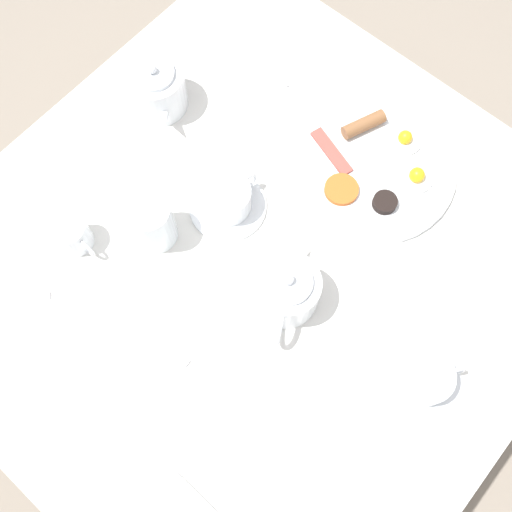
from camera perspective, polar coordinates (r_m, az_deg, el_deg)
The scene contains 12 objects.
ground_plane at distance 1.81m, azimuth 0.00°, elevation -8.52°, with size 8.00×8.00×0.00m, color gray.
table at distance 1.14m, azimuth 0.00°, elevation -1.54°, with size 1.04×1.07×0.75m.
breakfast_plate at distance 1.17m, azimuth 11.10°, elevation 8.43°, with size 0.32×0.32×0.04m.
teapot_near at distance 1.01m, azimuth 2.95°, elevation -3.36°, with size 0.11×0.18×0.12m.
teapot_far at distance 1.21m, azimuth -9.44°, elevation 15.49°, with size 0.17×0.11×0.12m.
teacup_with_saucer_left at distance 1.09m, azimuth -2.74°, elevation 5.37°, with size 0.14×0.14×0.07m.
teacup_with_saucer_right at distance 1.03m, azimuth 15.61°, elevation -11.18°, with size 0.14×0.14×0.07m.
water_glass_short at distance 1.06m, azimuth -9.91°, elevation 3.19°, with size 0.08×0.08×0.11m.
creamer_jug at distance 1.11m, azimuth -17.07°, elevation 1.91°, with size 0.09×0.06×0.07m.
knife_by_plate at distance 1.31m, azimuth 0.64°, elevation 19.11°, with size 0.20×0.09×0.00m.
spoon_for_tea at distance 1.14m, azimuth -22.85°, elevation -4.21°, with size 0.11×0.13×0.00m.
fork_spare at distance 1.06m, azimuth -10.33°, elevation -7.18°, with size 0.18×0.03×0.00m.
Camera 1 is at (0.24, -0.28, 1.77)m, focal length 42.00 mm.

